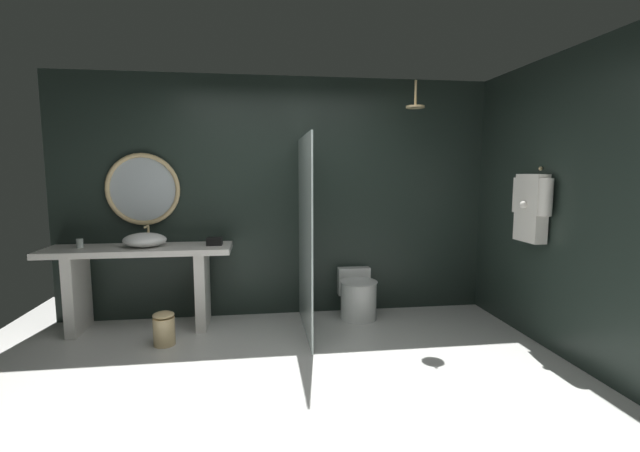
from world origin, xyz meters
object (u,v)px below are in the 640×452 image
at_px(tissue_box, 215,241).
at_px(rain_shower_head, 415,105).
at_px(waste_bin, 164,328).
at_px(round_wall_mirror, 143,189).
at_px(vessel_sink, 145,240).
at_px(hanging_bathrobe, 531,205).
at_px(tumbler_cup, 80,243).
at_px(toilet, 357,295).

distance_m(tissue_box, rain_shower_head, 2.47).
height_order(rain_shower_head, waste_bin, rain_shower_head).
height_order(tissue_box, round_wall_mirror, round_wall_mirror).
bearing_deg(waste_bin, vessel_sink, 118.11).
bearing_deg(waste_bin, round_wall_mirror, 112.84).
bearing_deg(hanging_bathrobe, tumbler_cup, 168.60).
distance_m(rain_shower_head, toilet, 2.09).
height_order(tissue_box, waste_bin, tissue_box).
distance_m(vessel_sink, toilet, 2.28).
height_order(round_wall_mirror, rain_shower_head, rain_shower_head).
xyz_separation_m(rain_shower_head, hanging_bathrobe, (0.88, -0.67, -0.98)).
bearing_deg(waste_bin, toilet, 15.36).
bearing_deg(vessel_sink, tumbler_cup, 176.20).
xyz_separation_m(tumbler_cup, tissue_box, (1.30, -0.01, -0.01)).
relative_size(hanging_bathrobe, waste_bin, 2.19).
relative_size(vessel_sink, round_wall_mirror, 0.56).
relative_size(rain_shower_head, waste_bin, 0.87).
relative_size(tumbler_cup, tissue_box, 0.59).
bearing_deg(toilet, tumbler_cup, -179.44).
height_order(vessel_sink, toilet, vessel_sink).
bearing_deg(round_wall_mirror, hanging_bathrobe, -16.46).
distance_m(round_wall_mirror, rain_shower_head, 2.93).
distance_m(vessel_sink, round_wall_mirror, 0.56).
height_order(tumbler_cup, waste_bin, tumbler_cup).
bearing_deg(tumbler_cup, vessel_sink, -3.80).
height_order(hanging_bathrobe, waste_bin, hanging_bathrobe).
xyz_separation_m(round_wall_mirror, toilet, (2.24, -0.20, -1.15)).
distance_m(rain_shower_head, waste_bin, 3.26).
bearing_deg(tumbler_cup, waste_bin, -30.03).
xyz_separation_m(tissue_box, hanging_bathrobe, (2.92, -0.84, 0.41)).
xyz_separation_m(vessel_sink, round_wall_mirror, (-0.06, 0.27, 0.49)).
relative_size(hanging_bathrobe, toilet, 1.14).
height_order(hanging_bathrobe, toilet, hanging_bathrobe).
xyz_separation_m(toilet, waste_bin, (-1.93, -0.53, -0.09)).
bearing_deg(waste_bin, rain_shower_head, 7.50).
xyz_separation_m(round_wall_mirror, waste_bin, (0.31, -0.73, -1.25)).
relative_size(tumbler_cup, rain_shower_head, 0.34).
bearing_deg(vessel_sink, rain_shower_head, -2.90).
distance_m(vessel_sink, tumbler_cup, 0.63).
height_order(tissue_box, toilet, tissue_box).
bearing_deg(vessel_sink, hanging_bathrobe, -12.69).
bearing_deg(tumbler_cup, hanging_bathrobe, -11.40).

